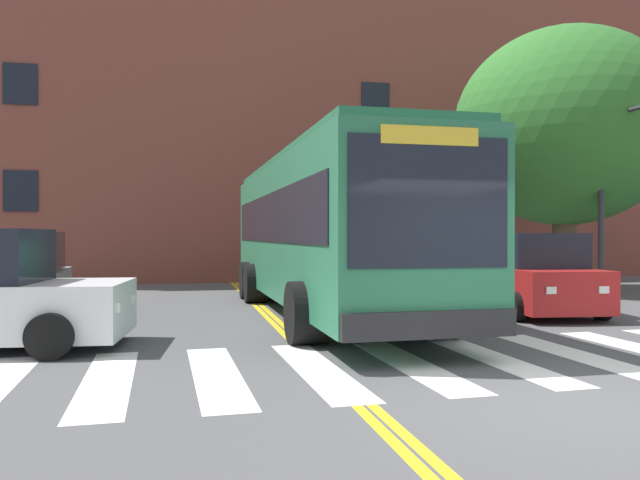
# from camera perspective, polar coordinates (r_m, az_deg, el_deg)

# --- Properties ---
(ground_plane) EXTENTS (120.00, 120.00, 0.00)m
(ground_plane) POSITION_cam_1_polar(r_m,az_deg,el_deg) (7.17, 21.58, -13.64)
(ground_plane) COLOR #4C4C4F
(crosswalk) EXTENTS (14.92, 4.08, 0.01)m
(crosswalk) POSITION_cam_1_polar(r_m,az_deg,el_deg) (8.92, 12.13, -10.79)
(crosswalk) COLOR white
(crosswalk) RESTS_ON ground
(lane_line_yellow_inner) EXTENTS (0.12, 36.00, 0.01)m
(lane_line_yellow_inner) POSITION_cam_1_polar(r_m,az_deg,el_deg) (22.10, -7.90, -4.06)
(lane_line_yellow_inner) COLOR gold
(lane_line_yellow_inner) RESTS_ON ground
(lane_line_yellow_outer) EXTENTS (0.12, 36.00, 0.01)m
(lane_line_yellow_outer) POSITION_cam_1_polar(r_m,az_deg,el_deg) (22.11, -7.49, -4.05)
(lane_line_yellow_outer) COLOR gold
(lane_line_yellow_outer) RESTS_ON ground
(city_bus) EXTENTS (3.00, 11.77, 3.41)m
(city_bus) POSITION_cam_1_polar(r_m,az_deg,el_deg) (13.73, 0.33, 0.90)
(city_bus) COLOR #28704C
(city_bus) RESTS_ON ground
(car_grey_near_lane) EXTENTS (2.20, 4.15, 1.81)m
(car_grey_near_lane) POSITION_cam_1_polar(r_m,az_deg,el_deg) (14.31, -25.60, -3.25)
(car_grey_near_lane) COLOR slate
(car_grey_near_lane) RESTS_ON ground
(car_red_far_lane) EXTENTS (2.33, 3.80, 1.78)m
(car_red_far_lane) POSITION_cam_1_polar(r_m,az_deg,el_deg) (14.57, 19.01, -3.19)
(car_red_far_lane) COLOR #AD1E1E
(car_red_far_lane) RESTS_ON ground
(car_black_behind_bus) EXTENTS (2.05, 3.85, 1.88)m
(car_black_behind_bus) POSITION_cam_1_polar(r_m,az_deg,el_deg) (23.73, -2.07, -1.68)
(car_black_behind_bus) COLOR black
(car_black_behind_bus) RESTS_ON ground
(traffic_light_near_corner) EXTENTS (0.58, 3.23, 5.41)m
(traffic_light_near_corner) POSITION_cam_1_polar(r_m,az_deg,el_deg) (17.80, 27.17, 6.44)
(traffic_light_near_corner) COLOR #28282D
(traffic_light_near_corner) RESTS_ON ground
(street_tree_curbside_large) EXTENTS (8.49, 8.28, 8.09)m
(street_tree_curbside_large) POSITION_cam_1_polar(r_m,az_deg,el_deg) (20.89, 21.46, 9.54)
(street_tree_curbside_large) COLOR brown
(street_tree_curbside_large) RESTS_ON ground
(building_facade) EXTENTS (31.50, 8.70, 12.98)m
(building_facade) POSITION_cam_1_polar(r_m,az_deg,el_deg) (28.49, 2.46, 10.06)
(building_facade) COLOR brown
(building_facade) RESTS_ON ground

